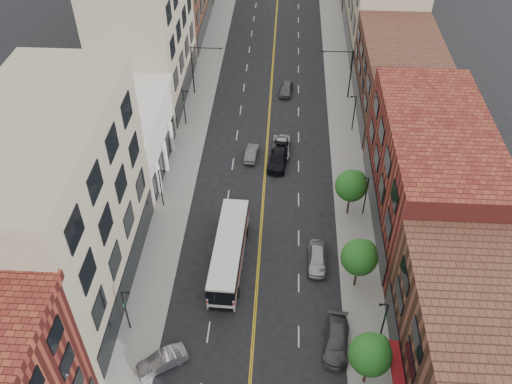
% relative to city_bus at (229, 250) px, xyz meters
% --- Properties ---
extents(sidewalk_left, '(4.00, 110.00, 0.15)m').
position_rel_city_bus_xyz_m(sidewalk_left, '(-7.10, 18.81, -1.73)').
color(sidewalk_left, gray).
rests_on(sidewalk_left, ground).
extents(sidewalk_right, '(4.00, 110.00, 0.15)m').
position_rel_city_bus_xyz_m(sidewalk_right, '(12.90, 18.81, -1.73)').
color(sidewalk_right, gray).
rests_on(sidewalk_right, ground).
extents(bldg_l_tanoffice, '(10.00, 22.00, 18.00)m').
position_rel_city_bus_xyz_m(bldg_l_tanoffice, '(-14.10, -3.19, 7.20)').
color(bldg_l_tanoffice, gray).
rests_on(bldg_l_tanoffice, ground).
extents(bldg_l_white, '(10.00, 14.00, 8.00)m').
position_rel_city_bus_xyz_m(bldg_l_white, '(-14.10, 14.81, 2.20)').
color(bldg_l_white, silver).
rests_on(bldg_l_white, ground).
extents(bldg_l_far_a, '(10.00, 20.00, 18.00)m').
position_rel_city_bus_xyz_m(bldg_l_far_a, '(-14.10, 31.81, 7.20)').
color(bldg_l_far_a, gray).
rests_on(bldg_l_far_a, ground).
extents(bldg_r_mid, '(10.00, 22.00, 12.00)m').
position_rel_city_bus_xyz_m(bldg_r_mid, '(19.90, 7.81, 4.20)').
color(bldg_r_mid, maroon).
rests_on(bldg_r_mid, ground).
extents(bldg_r_far_a, '(10.00, 20.00, 10.00)m').
position_rel_city_bus_xyz_m(bldg_r_far_a, '(19.90, 28.81, 3.20)').
color(bldg_r_far_a, '#543121').
rests_on(bldg_r_far_a, ground).
extents(bldg_r_far_b, '(10.00, 22.00, 14.00)m').
position_rel_city_bus_xyz_m(bldg_r_far_b, '(19.90, 49.81, 5.20)').
color(bldg_r_far_b, gray).
rests_on(bldg_r_far_b, ground).
extents(tree_r_1, '(3.40, 3.40, 5.59)m').
position_rel_city_bus_xyz_m(tree_r_1, '(12.29, -12.12, 2.33)').
color(tree_r_1, black).
rests_on(tree_r_1, sidewalk_right).
extents(tree_r_2, '(3.40, 3.40, 5.59)m').
position_rel_city_bus_xyz_m(tree_r_2, '(12.29, -2.12, 2.33)').
color(tree_r_2, black).
rests_on(tree_r_2, sidewalk_right).
extents(tree_r_3, '(3.40, 3.40, 5.59)m').
position_rel_city_bus_xyz_m(tree_r_3, '(12.29, 7.88, 2.33)').
color(tree_r_3, black).
rests_on(tree_r_3, sidewalk_right).
extents(lamp_l_1, '(0.81, 0.55, 5.05)m').
position_rel_city_bus_xyz_m(lamp_l_1, '(-8.05, -8.19, 1.17)').
color(lamp_l_1, black).
rests_on(lamp_l_1, sidewalk_left).
extents(lamp_l_2, '(0.81, 0.55, 5.05)m').
position_rel_city_bus_xyz_m(lamp_l_2, '(-8.05, 7.81, 1.17)').
color(lamp_l_2, black).
rests_on(lamp_l_2, sidewalk_left).
extents(lamp_l_3, '(0.81, 0.55, 5.05)m').
position_rel_city_bus_xyz_m(lamp_l_3, '(-8.05, 23.81, 1.17)').
color(lamp_l_3, black).
rests_on(lamp_l_3, sidewalk_left).
extents(lamp_r_1, '(0.81, 0.55, 5.05)m').
position_rel_city_bus_xyz_m(lamp_r_1, '(13.85, -8.19, 1.17)').
color(lamp_r_1, black).
rests_on(lamp_r_1, sidewalk_right).
extents(lamp_r_2, '(0.81, 0.55, 5.05)m').
position_rel_city_bus_xyz_m(lamp_r_2, '(13.85, 7.81, 1.17)').
color(lamp_r_2, black).
rests_on(lamp_r_2, sidewalk_right).
extents(lamp_r_3, '(0.81, 0.55, 5.05)m').
position_rel_city_bus_xyz_m(lamp_r_3, '(13.85, 23.81, 1.17)').
color(lamp_r_3, black).
rests_on(lamp_r_3, sidewalk_right).
extents(signal_mast_left, '(4.49, 0.18, 7.20)m').
position_rel_city_bus_xyz_m(signal_mast_left, '(-7.37, 31.81, 2.84)').
color(signal_mast_left, black).
rests_on(signal_mast_left, sidewalk_left).
extents(signal_mast_right, '(4.49, 0.18, 7.20)m').
position_rel_city_bus_xyz_m(signal_mast_right, '(13.16, 31.81, 2.84)').
color(signal_mast_right, black).
rests_on(signal_mast_right, sidewalk_right).
extents(city_bus, '(3.23, 12.14, 3.10)m').
position_rel_city_bus_xyz_m(city_bus, '(0.00, 0.00, 0.00)').
color(city_bus, silver).
rests_on(city_bus, ground).
extents(car_angle_b, '(4.37, 3.51, 1.40)m').
position_rel_city_bus_xyz_m(car_angle_b, '(-4.50, -11.67, -1.10)').
color(car_angle_b, '#ABADB3').
rests_on(car_angle_b, ground).
extents(car_parked_mid, '(2.60, 5.40, 1.52)m').
position_rel_city_bus_xyz_m(car_parked_mid, '(10.09, -8.91, -1.04)').
color(car_parked_mid, '#424247').
rests_on(car_parked_mid, ground).
extents(car_parked_far, '(1.99, 4.71, 1.59)m').
position_rel_city_bus_xyz_m(car_parked_far, '(8.70, 0.38, -1.01)').
color(car_parked_far, '#999CA0').
rests_on(car_parked_far, ground).
extents(car_lane_behind, '(1.68, 4.02, 1.29)m').
position_rel_city_bus_xyz_m(car_lane_behind, '(1.10, 17.26, -1.16)').
color(car_lane_behind, '#535459').
rests_on(car_lane_behind, ground).
extents(car_lane_a, '(2.82, 5.57, 1.55)m').
position_rel_city_bus_xyz_m(car_lane_a, '(4.40, 16.14, -1.03)').
color(car_lane_a, black).
rests_on(car_lane_a, ground).
extents(car_lane_b, '(2.41, 4.99, 1.37)m').
position_rel_city_bus_xyz_m(car_lane_b, '(4.69, 18.63, -1.12)').
color(car_lane_b, '#ABAFB3').
rests_on(car_lane_b, ground).
extents(car_lane_c, '(2.23, 4.39, 1.43)m').
position_rel_city_bus_xyz_m(car_lane_c, '(5.10, 32.66, -1.08)').
color(car_lane_c, '#4E4F54').
rests_on(car_lane_c, ground).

